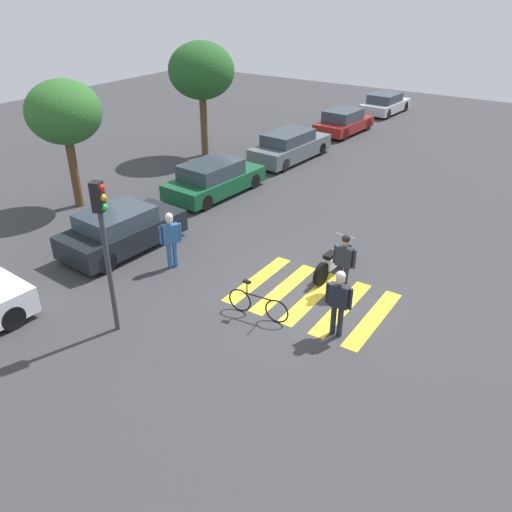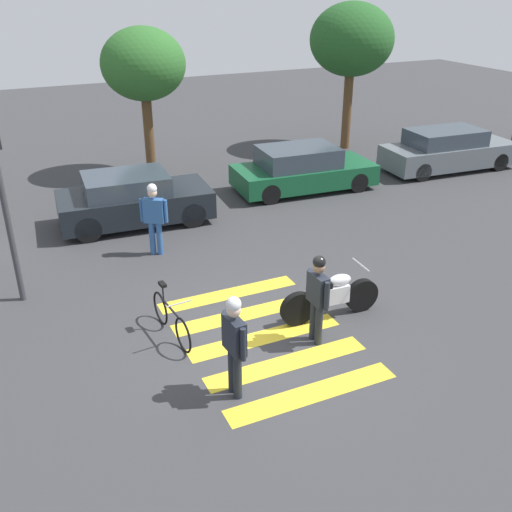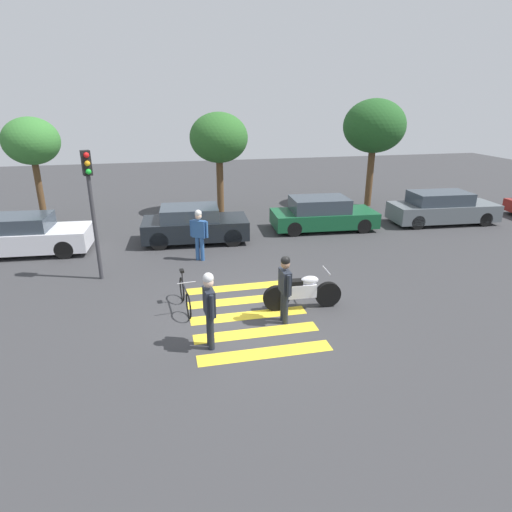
# 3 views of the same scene
# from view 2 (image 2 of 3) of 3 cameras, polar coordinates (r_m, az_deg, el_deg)

# --- Properties ---
(ground_plane) EXTENTS (60.00, 60.00, 0.00)m
(ground_plane) POSITION_cam_2_polar(r_m,az_deg,el_deg) (11.06, 0.86, -7.94)
(ground_plane) COLOR #38383A
(police_motorcycle) EXTENTS (2.12, 0.62, 1.07)m
(police_motorcycle) POSITION_cam_2_polar(r_m,az_deg,el_deg) (11.50, 7.29, -3.94)
(police_motorcycle) COLOR black
(police_motorcycle) RESTS_ON ground_plane
(leaning_bicycle) EXTENTS (0.46, 1.75, 0.99)m
(leaning_bicycle) POSITION_cam_2_polar(r_m,az_deg,el_deg) (11.00, -8.32, -6.14)
(leaning_bicycle) COLOR black
(leaning_bicycle) RESTS_ON ground_plane
(officer_on_foot) EXTENTS (0.23, 0.66, 1.76)m
(officer_on_foot) POSITION_cam_2_polar(r_m,az_deg,el_deg) (10.47, 6.05, -3.68)
(officer_on_foot) COLOR #1E232D
(officer_on_foot) RESTS_ON ground_plane
(officer_by_motorcycle) EXTENTS (0.24, 0.68, 1.81)m
(officer_by_motorcycle) POSITION_cam_2_polar(r_m,az_deg,el_deg) (9.11, -2.14, -8.20)
(officer_by_motorcycle) COLOR #1E232D
(officer_by_motorcycle) RESTS_ON ground_plane
(pedestrian_bystander) EXTENTS (0.59, 0.42, 1.79)m
(pedestrian_bystander) POSITION_cam_2_polar(r_m,az_deg,el_deg) (14.01, -9.96, 4.06)
(pedestrian_bystander) COLOR #2D5999
(pedestrian_bystander) RESTS_ON ground_plane
(crosswalk_stripes) EXTENTS (3.02, 4.05, 0.01)m
(crosswalk_stripes) POSITION_cam_2_polar(r_m,az_deg,el_deg) (11.05, 0.86, -7.93)
(crosswalk_stripes) COLOR yellow
(crosswalk_stripes) RESTS_ON ground_plane
(car_black_suv) EXTENTS (4.14, 2.11, 1.40)m
(car_black_suv) POSITION_cam_2_polar(r_m,az_deg,el_deg) (16.09, -11.93, 5.41)
(car_black_suv) COLOR black
(car_black_suv) RESTS_ON ground_plane
(car_green_compact) EXTENTS (4.48, 2.14, 1.38)m
(car_green_compact) POSITION_cam_2_polar(r_m,az_deg,el_deg) (18.42, 4.55, 8.43)
(car_green_compact) COLOR black
(car_green_compact) RESTS_ON ground_plane
(car_grey_coupe) EXTENTS (4.77, 2.02, 1.42)m
(car_grey_coupe) POSITION_cam_2_polar(r_m,az_deg,el_deg) (21.42, 18.26, 9.77)
(car_grey_coupe) COLOR black
(car_grey_coupe) RESTS_ON ground_plane
(traffic_light_pole) EXTENTS (0.30, 0.36, 3.92)m
(traffic_light_pole) POSITION_cam_2_polar(r_m,az_deg,el_deg) (12.17, -23.81, 6.93)
(traffic_light_pole) COLOR #38383D
(traffic_light_pole) RESTS_ON ground_plane
(street_tree_mid) EXTENTS (2.69, 2.69, 4.74)m
(street_tree_mid) POSITION_cam_2_polar(r_m,az_deg,el_deg) (19.71, -10.97, 17.87)
(street_tree_mid) COLOR brown
(street_tree_mid) RESTS_ON ground_plane
(street_tree_far) EXTENTS (3.07, 3.07, 5.32)m
(street_tree_far) POSITION_cam_2_polar(r_m,az_deg,el_deg) (22.84, 9.36, 20.11)
(street_tree_far) COLOR brown
(street_tree_far) RESTS_ON ground_plane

